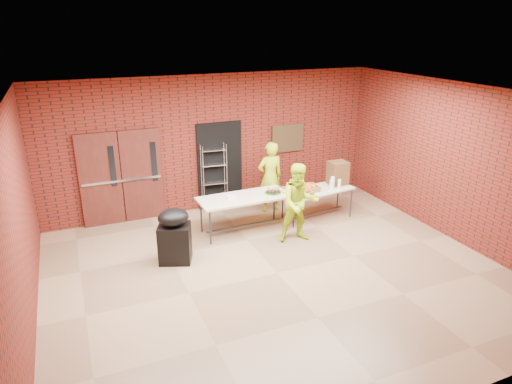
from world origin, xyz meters
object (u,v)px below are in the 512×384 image
(volunteer_woman, at_px, (270,177))
(table_left, at_px, (244,200))
(coffee_dispenser, at_px, (338,173))
(covered_grill, at_px, (174,236))
(wire_rack, at_px, (214,178))
(table_right, at_px, (317,192))
(volunteer_man, at_px, (299,203))

(volunteer_woman, bearing_deg, table_left, 39.41)
(coffee_dispenser, xyz_separation_m, covered_grill, (-4.13, -0.91, -0.43))
(wire_rack, distance_m, table_left, 1.45)
(covered_grill, xyz_separation_m, volunteer_woman, (2.68, 1.55, 0.32))
(table_left, xyz_separation_m, table_right, (1.82, 0.04, -0.10))
(table_right, bearing_deg, table_left, 173.29)
(wire_rack, xyz_separation_m, coffee_dispenser, (2.64, -1.24, 0.15))
(coffee_dispenser, bearing_deg, volunteer_man, -146.57)
(wire_rack, distance_m, volunteer_man, 2.51)
(table_left, relative_size, volunteer_woman, 1.15)
(table_left, distance_m, table_right, 1.83)
(wire_rack, height_order, covered_grill, wire_rack)
(wire_rack, xyz_separation_m, volunteer_woman, (1.19, -0.60, 0.04))
(wire_rack, xyz_separation_m, table_left, (0.20, -1.43, -0.08))
(wire_rack, xyz_separation_m, volunteer_man, (1.07, -2.27, 0.02))
(covered_grill, relative_size, volunteer_woman, 0.63)
(covered_grill, distance_m, volunteer_man, 2.59)
(table_right, height_order, covered_grill, covered_grill)
(covered_grill, bearing_deg, volunteer_woman, 51.15)
(table_right, distance_m, coffee_dispenser, 0.72)
(covered_grill, bearing_deg, table_left, 44.17)
(table_left, xyz_separation_m, covered_grill, (-1.69, -0.72, -0.20))
(table_left, height_order, covered_grill, covered_grill)
(coffee_dispenser, bearing_deg, covered_grill, -167.55)
(wire_rack, height_order, volunteer_man, volunteer_man)
(table_right, distance_m, covered_grill, 3.60)
(table_right, xyz_separation_m, volunteer_man, (-0.95, -0.88, 0.20))
(table_right, relative_size, volunteer_woman, 1.03)
(volunteer_woman, height_order, volunteer_man, volunteer_woman)
(coffee_dispenser, xyz_separation_m, volunteer_man, (-1.56, -1.03, -0.13))
(table_left, relative_size, coffee_dispenser, 3.59)
(wire_rack, height_order, coffee_dispenser, wire_rack)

